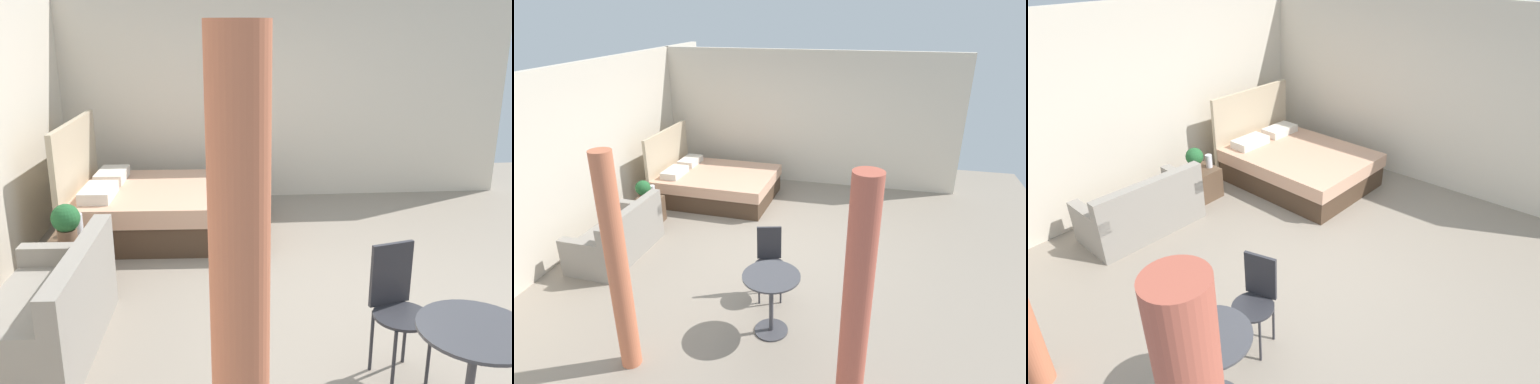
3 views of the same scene
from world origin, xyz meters
The scene contains 10 objects.
ground_plane centered at (0.00, 0.00, -0.01)m, with size 8.90×9.01×0.02m, color gray.
wall_right centered at (2.95, 0.00, 1.35)m, with size 0.12×6.01×2.71m, color beige.
bed centered at (1.61, 1.55, 0.30)m, with size 1.69×2.18×1.30m.
couch centered at (-0.76, 2.20, 0.27)m, with size 1.51×0.82×0.80m.
nightstand centered at (0.33, 2.28, 0.23)m, with size 0.41×0.42×0.45m.
potted_plant centered at (0.23, 2.29, 0.66)m, with size 0.25×0.25×0.36m.
vase centered at (0.45, 2.25, 0.55)m, with size 0.10×0.10×0.19m.
balcony_table centered at (-1.88, -0.40, 0.52)m, with size 0.64×0.64×0.75m.
cafe_chair_near_window centered at (-1.18, -0.21, 0.55)m, with size 0.47×0.47×0.92m.
curtain_right centered at (-2.70, 0.90, 1.16)m, with size 0.20×0.20×2.32m.
Camera 1 is at (-4.33, 0.98, 2.30)m, focal length 37.99 mm.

